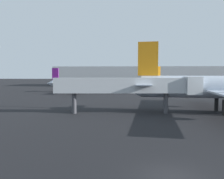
% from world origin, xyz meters
% --- Properties ---
extents(ground_plane, '(600.00, 600.00, 0.00)m').
position_xyz_m(ground_plane, '(0.00, 0.00, 0.00)').
color(ground_plane, black).
extents(airplane_far_left, '(29.57, 21.05, 8.49)m').
position_xyz_m(airplane_far_left, '(-16.30, 62.96, 3.02)').
color(airplane_far_left, '#B2BCCC').
rests_on(airplane_far_left, ground_plane).
extents(airplane_far_right, '(28.82, 16.94, 9.46)m').
position_xyz_m(airplane_far_right, '(20.87, 80.58, 2.92)').
color(airplane_far_right, silver).
rests_on(airplane_far_right, ground_plane).
extents(jet_bridge, '(23.14, 3.33, 5.88)m').
position_xyz_m(jet_bridge, '(-1.37, 22.13, 4.39)').
color(jet_bridge, '#B2B7BC').
rests_on(jet_bridge, ground_plane).
extents(terminal_building, '(95.21, 25.11, 10.27)m').
position_xyz_m(terminal_building, '(8.49, 111.37, 5.13)').
color(terminal_building, '#999EA3').
rests_on(terminal_building, ground_plane).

